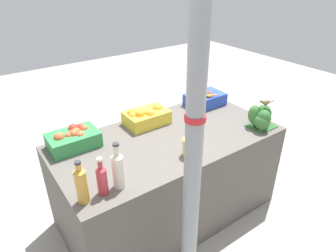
# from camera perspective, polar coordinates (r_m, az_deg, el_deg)

# --- Properties ---
(ground_plane) EXTENTS (10.00, 10.00, 0.00)m
(ground_plane) POSITION_cam_1_polar(r_m,az_deg,el_deg) (2.83, -0.00, -15.74)
(ground_plane) COLOR gray
(market_table) EXTENTS (1.78, 0.91, 0.77)m
(market_table) POSITION_cam_1_polar(r_m,az_deg,el_deg) (2.58, -0.00, -9.56)
(market_table) COLOR #56514C
(market_table) RESTS_ON ground_plane
(support_pole) EXTENTS (0.10, 0.10, 2.65)m
(support_pole) POSITION_cam_1_polar(r_m,az_deg,el_deg) (1.40, 5.15, 0.71)
(support_pole) COLOR gray
(support_pole) RESTS_ON ground_plane
(apple_crate) EXTENTS (0.36, 0.24, 0.15)m
(apple_crate) POSITION_cam_1_polar(r_m,az_deg,el_deg) (2.32, -17.56, -2.25)
(apple_crate) COLOR #2D8442
(apple_crate) RESTS_ON market_table
(orange_crate) EXTENTS (0.36, 0.24, 0.16)m
(orange_crate) POSITION_cam_1_polar(r_m,az_deg,el_deg) (2.53, -4.26, 1.81)
(orange_crate) COLOR gold
(orange_crate) RESTS_ON market_table
(carrot_crate) EXTENTS (0.36, 0.24, 0.15)m
(carrot_crate) POSITION_cam_1_polar(r_m,az_deg,el_deg) (2.90, 7.04, 5.12)
(carrot_crate) COLOR #2847B7
(carrot_crate) RESTS_ON market_table
(broccoli_pile) EXTENTS (0.23, 0.20, 0.19)m
(broccoli_pile) POSITION_cam_1_polar(r_m,az_deg,el_deg) (2.57, 17.27, 1.49)
(broccoli_pile) COLOR #2D602D
(broccoli_pile) RESTS_ON market_table
(juice_bottle_amber) EXTENTS (0.07, 0.07, 0.28)m
(juice_bottle_amber) POSITION_cam_1_polar(r_m,az_deg,el_deg) (1.76, -16.18, -10.72)
(juice_bottle_amber) COLOR gold
(juice_bottle_amber) RESTS_ON market_table
(juice_bottle_ruby) EXTENTS (0.06, 0.06, 0.25)m
(juice_bottle_ruby) POSITION_cam_1_polar(r_m,az_deg,el_deg) (1.80, -12.47, -9.87)
(juice_bottle_ruby) COLOR #B2333D
(juice_bottle_ruby) RESTS_ON market_table
(juice_bottle_cloudy) EXTENTS (0.07, 0.07, 0.31)m
(juice_bottle_cloudy) POSITION_cam_1_polar(r_m,az_deg,el_deg) (1.82, -9.49, -8.10)
(juice_bottle_cloudy) COLOR beige
(juice_bottle_cloudy) RESTS_ON market_table
(pickle_jar) EXTENTS (0.11, 0.11, 0.13)m
(pickle_jar) POSITION_cam_1_polar(r_m,az_deg,el_deg) (2.12, 4.15, -4.03)
(pickle_jar) COLOR #DBBC56
(pickle_jar) RESTS_ON market_table
(sparrow_bird) EXTENTS (0.13, 0.06, 0.05)m
(sparrow_bird) POSITION_cam_1_polar(r_m,az_deg,el_deg) (2.54, 18.08, 4.37)
(sparrow_bird) COLOR #4C3D2D
(sparrow_bird) RESTS_ON broccoli_pile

